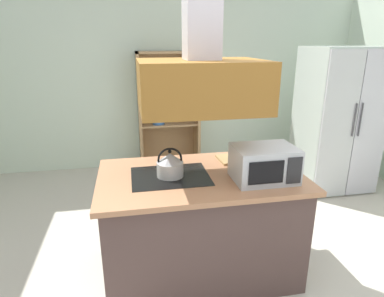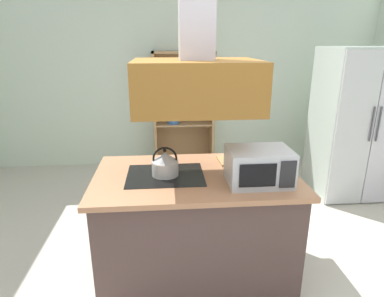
{
  "view_description": "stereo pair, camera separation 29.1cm",
  "coord_description": "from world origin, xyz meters",
  "px_view_note": "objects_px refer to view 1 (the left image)",
  "views": [
    {
      "loc": [
        -0.61,
        -2.11,
        1.91
      ],
      "look_at": [
        -0.08,
        0.61,
        1.0
      ],
      "focal_mm": 30.84,
      "sensor_mm": 36.0,
      "label": 1
    },
    {
      "loc": [
        -0.32,
        -2.15,
        1.91
      ],
      "look_at": [
        -0.08,
        0.61,
        1.0
      ],
      "focal_mm": 30.84,
      "sensor_mm": 36.0,
      "label": 2
    }
  ],
  "objects_px": {
    "refrigerator": "(337,120)",
    "cutting_board": "(237,158)",
    "microwave": "(264,164)",
    "dish_cabinet": "(168,118)",
    "kettle": "(170,165)"
  },
  "relations": [
    {
      "from": "dish_cabinet",
      "to": "refrigerator",
      "type": "bearing_deg",
      "value": -28.57
    },
    {
      "from": "kettle",
      "to": "cutting_board",
      "type": "distance_m",
      "value": 0.7
    },
    {
      "from": "refrigerator",
      "to": "kettle",
      "type": "distance_m",
      "value": 2.75
    },
    {
      "from": "kettle",
      "to": "microwave",
      "type": "relative_size",
      "value": 0.5
    },
    {
      "from": "refrigerator",
      "to": "cutting_board",
      "type": "xyz_separation_m",
      "value": [
        -1.73,
        -1.13,
        -0.01
      ]
    },
    {
      "from": "refrigerator",
      "to": "kettle",
      "type": "relative_size",
      "value": 7.95
    },
    {
      "from": "kettle",
      "to": "microwave",
      "type": "height_order",
      "value": "microwave"
    },
    {
      "from": "refrigerator",
      "to": "microwave",
      "type": "distance_m",
      "value": 2.32
    },
    {
      "from": "refrigerator",
      "to": "microwave",
      "type": "height_order",
      "value": "refrigerator"
    },
    {
      "from": "refrigerator",
      "to": "cutting_board",
      "type": "relative_size",
      "value": 5.41
    },
    {
      "from": "kettle",
      "to": "cutting_board",
      "type": "bearing_deg",
      "value": 22.65
    },
    {
      "from": "dish_cabinet",
      "to": "kettle",
      "type": "height_order",
      "value": "dish_cabinet"
    },
    {
      "from": "kettle",
      "to": "cutting_board",
      "type": "xyz_separation_m",
      "value": [
        0.64,
        0.27,
        -0.09
      ]
    },
    {
      "from": "refrigerator",
      "to": "dish_cabinet",
      "type": "height_order",
      "value": "refrigerator"
    },
    {
      "from": "kettle",
      "to": "dish_cabinet",
      "type": "bearing_deg",
      "value": 83.39
    }
  ]
}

